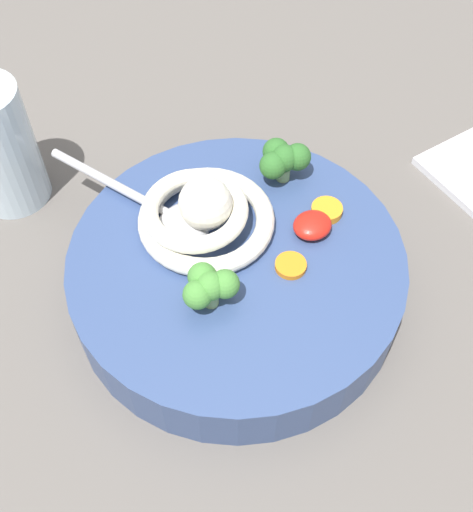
# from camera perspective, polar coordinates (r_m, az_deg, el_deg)

# --- Properties ---
(table_slab) EXTENTS (1.20, 1.20, 0.03)m
(table_slab) POSITION_cam_1_polar(r_m,az_deg,el_deg) (0.56, -1.66, -5.59)
(table_slab) COLOR #5B5651
(table_slab) RESTS_ON ground
(soup_bowl) EXTENTS (0.28, 0.28, 0.05)m
(soup_bowl) POSITION_cam_1_polar(r_m,az_deg,el_deg) (0.53, 0.00, -1.58)
(soup_bowl) COLOR #334775
(soup_bowl) RESTS_ON table_slab
(noodle_pile) EXTENTS (0.13, 0.12, 0.05)m
(noodle_pile) POSITION_cam_1_polar(r_m,az_deg,el_deg) (0.52, -3.04, 3.86)
(noodle_pile) COLOR silver
(noodle_pile) RESTS_ON soup_bowl
(soup_spoon) EXTENTS (0.10, 0.17, 0.02)m
(soup_spoon) POSITION_cam_1_polar(r_m,az_deg,el_deg) (0.53, -5.63, 3.54)
(soup_spoon) COLOR #B7B7BC
(soup_spoon) RESTS_ON soup_bowl
(chili_sauce_dollop) EXTENTS (0.03, 0.03, 0.01)m
(chili_sauce_dollop) POSITION_cam_1_polar(r_m,az_deg,el_deg) (0.53, 6.86, 2.77)
(chili_sauce_dollop) COLOR red
(chili_sauce_dollop) RESTS_ON soup_bowl
(broccoli_floret_left) EXTENTS (0.04, 0.04, 0.03)m
(broccoli_floret_left) POSITION_cam_1_polar(r_m,az_deg,el_deg) (0.47, -2.51, -2.70)
(broccoli_floret_left) COLOR #7A9E60
(broccoli_floret_left) RESTS_ON soup_bowl
(broccoli_floret_front) EXTENTS (0.05, 0.04, 0.04)m
(broccoli_floret_front) POSITION_cam_1_polar(r_m,az_deg,el_deg) (0.55, 4.20, 8.77)
(broccoli_floret_front) COLOR #7A9E60
(broccoli_floret_front) RESTS_ON soup_bowl
(carrot_slice_rear) EXTENTS (0.03, 0.03, 0.01)m
(carrot_slice_rear) POSITION_cam_1_polar(r_m,az_deg,el_deg) (0.54, 8.00, 4.26)
(carrot_slice_rear) COLOR orange
(carrot_slice_rear) RESTS_ON soup_bowl
(carrot_slice_right) EXTENTS (0.03, 0.03, 0.01)m
(carrot_slice_right) POSITION_cam_1_polar(r_m,az_deg,el_deg) (0.50, 4.91, -0.86)
(carrot_slice_right) COLOR orange
(carrot_slice_right) RESTS_ON soup_bowl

